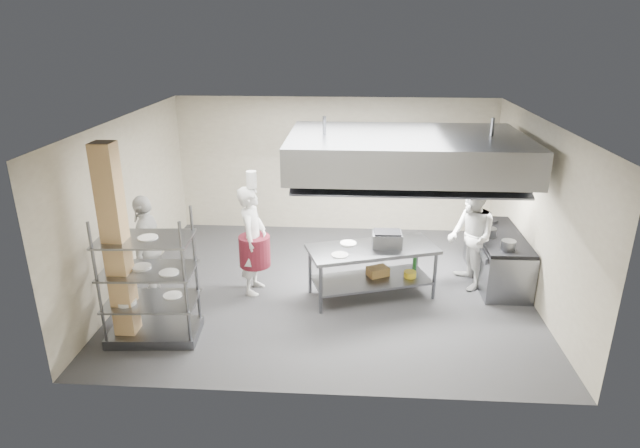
# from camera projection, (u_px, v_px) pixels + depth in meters

# --- Properties ---
(floor) EXTENTS (7.00, 7.00, 0.00)m
(floor) POSITION_uv_depth(u_px,v_px,m) (328.00, 287.00, 9.65)
(floor) COLOR #2C2C2E
(floor) RESTS_ON ground
(ceiling) EXTENTS (7.00, 7.00, 0.00)m
(ceiling) POSITION_uv_depth(u_px,v_px,m) (329.00, 120.00, 8.60)
(ceiling) COLOR silver
(ceiling) RESTS_ON wall_back
(wall_back) EXTENTS (7.00, 0.00, 7.00)m
(wall_back) POSITION_uv_depth(u_px,v_px,m) (335.00, 165.00, 11.93)
(wall_back) COLOR tan
(wall_back) RESTS_ON ground
(wall_left) EXTENTS (0.00, 6.00, 6.00)m
(wall_left) POSITION_uv_depth(u_px,v_px,m) (129.00, 204.00, 9.33)
(wall_left) COLOR tan
(wall_left) RESTS_ON ground
(wall_right) EXTENTS (0.00, 6.00, 6.00)m
(wall_right) POSITION_uv_depth(u_px,v_px,m) (538.00, 212.00, 8.92)
(wall_right) COLOR tan
(wall_right) RESTS_ON ground
(column) EXTENTS (0.30, 0.30, 3.00)m
(column) POSITION_uv_depth(u_px,v_px,m) (117.00, 247.00, 7.52)
(column) COLOR tan
(column) RESTS_ON floor
(exhaust_hood) EXTENTS (4.00, 2.50, 0.60)m
(exhaust_hood) POSITION_uv_depth(u_px,v_px,m) (406.00, 152.00, 9.11)
(exhaust_hood) COLOR gray
(exhaust_hood) RESTS_ON ceiling
(hood_strip_a) EXTENTS (1.60, 0.12, 0.04)m
(hood_strip_a) POSITION_uv_depth(u_px,v_px,m) (353.00, 170.00, 9.28)
(hood_strip_a) COLOR white
(hood_strip_a) RESTS_ON exhaust_hood
(hood_strip_b) EXTENTS (1.60, 0.12, 0.04)m
(hood_strip_b) POSITION_uv_depth(u_px,v_px,m) (458.00, 171.00, 9.17)
(hood_strip_b) COLOR white
(hood_strip_b) RESTS_ON exhaust_hood
(wall_shelf) EXTENTS (1.50, 0.28, 0.04)m
(wall_shelf) POSITION_uv_depth(u_px,v_px,m) (417.00, 168.00, 11.68)
(wall_shelf) COLOR gray
(wall_shelf) RESTS_ON wall_back
(island) EXTENTS (2.34, 1.53, 0.91)m
(island) POSITION_uv_depth(u_px,v_px,m) (372.00, 272.00, 9.19)
(island) COLOR gray
(island) RESTS_ON floor
(island_worktop) EXTENTS (2.34, 1.53, 0.06)m
(island_worktop) POSITION_uv_depth(u_px,v_px,m) (373.00, 249.00, 9.04)
(island_worktop) COLOR gray
(island_worktop) RESTS_ON island
(island_undershelf) EXTENTS (2.15, 1.39, 0.04)m
(island_undershelf) POSITION_uv_depth(u_px,v_px,m) (371.00, 280.00, 9.24)
(island_undershelf) COLOR slate
(island_undershelf) RESTS_ON island
(pass_rack) EXTENTS (1.37, 0.86, 1.98)m
(pass_rack) POSITION_uv_depth(u_px,v_px,m) (149.00, 278.00, 7.77)
(pass_rack) COLOR slate
(pass_rack) RESTS_ON floor
(cooking_range) EXTENTS (0.80, 2.00, 0.84)m
(cooking_range) POSITION_uv_depth(u_px,v_px,m) (497.00, 259.00, 9.79)
(cooking_range) COLOR gray
(cooking_range) RESTS_ON floor
(range_top) EXTENTS (0.78, 1.96, 0.06)m
(range_top) POSITION_uv_depth(u_px,v_px,m) (500.00, 236.00, 9.64)
(range_top) COLOR black
(range_top) RESTS_ON cooking_range
(chef_head) EXTENTS (0.52, 0.74, 1.93)m
(chef_head) POSITION_uv_depth(u_px,v_px,m) (253.00, 240.00, 9.19)
(chef_head) COLOR white
(chef_head) RESTS_ON floor
(chef_line) EXTENTS (0.84, 1.01, 1.90)m
(chef_line) POSITION_uv_depth(u_px,v_px,m) (471.00, 237.00, 9.37)
(chef_line) COLOR silver
(chef_line) RESTS_ON floor
(chef_plating) EXTENTS (0.57, 1.14, 1.87)m
(chef_plating) POSITION_uv_depth(u_px,v_px,m) (148.00, 249.00, 8.93)
(chef_plating) COLOR white
(chef_plating) RESTS_ON floor
(griddle) EXTENTS (0.50, 0.40, 0.24)m
(griddle) POSITION_uv_depth(u_px,v_px,m) (387.00, 239.00, 9.05)
(griddle) COLOR slate
(griddle) RESTS_ON island_worktop
(wicker_basket) EXTENTS (0.43, 0.38, 0.15)m
(wicker_basket) POSITION_uv_depth(u_px,v_px,m) (378.00, 271.00, 9.34)
(wicker_basket) COLOR brown
(wicker_basket) RESTS_ON island_undershelf
(stockpot) EXTENTS (0.24, 0.24, 0.16)m
(stockpot) POSITION_uv_depth(u_px,v_px,m) (490.00, 232.00, 9.49)
(stockpot) COLOR gray
(stockpot) RESTS_ON range_top
(plate_stack) EXTENTS (0.28, 0.28, 0.05)m
(plate_stack) POSITION_uv_depth(u_px,v_px,m) (152.00, 299.00, 7.90)
(plate_stack) COLOR white
(plate_stack) RESTS_ON pass_rack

